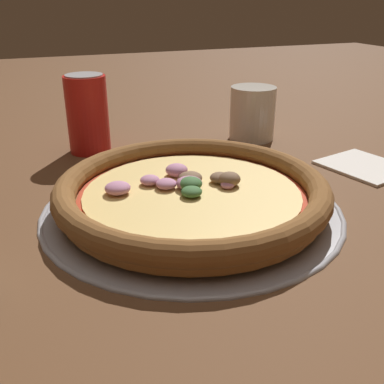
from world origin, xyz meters
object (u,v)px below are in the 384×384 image
(pizza_tray, at_px, (192,207))
(napkin, at_px, (365,165))
(pizza, at_px, (192,191))
(drinking_cup, at_px, (252,113))
(beverage_can, at_px, (87,114))

(pizza_tray, relative_size, napkin, 2.66)
(pizza, bearing_deg, drinking_cup, 138.13)
(pizza, distance_m, napkin, 0.29)
(pizza_tray, bearing_deg, pizza, -166.93)
(pizza_tray, distance_m, pizza, 0.02)
(drinking_cup, relative_size, napkin, 0.68)
(drinking_cup, relative_size, beverage_can, 0.74)
(napkin, xyz_separation_m, beverage_can, (-0.23, -0.37, 0.06))
(pizza_tray, relative_size, drinking_cup, 3.92)
(pizza, xyz_separation_m, drinking_cup, (-0.23, 0.20, 0.02))
(pizza, relative_size, drinking_cup, 3.55)
(pizza_tray, bearing_deg, drinking_cup, 138.20)
(pizza, relative_size, napkin, 2.41)
(beverage_can, bearing_deg, drinking_cup, 82.74)
(pizza, relative_size, beverage_can, 2.62)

